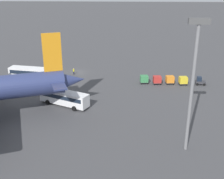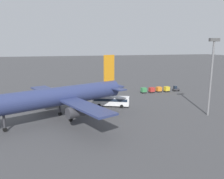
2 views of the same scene
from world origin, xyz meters
TOP-DOWN VIEW (x-y plane):
  - ground_plane at (0.00, 0.00)m, footprint 600.00×600.00m
  - airplane at (13.91, 30.41)m, footprint 40.84×35.27m
  - shuttle_bus_near at (10.77, 7.47)m, footprint 11.60×4.47m
  - shuttle_bus_far at (-1.16, 22.59)m, footprint 10.90×6.80m
  - baggage_tug at (-32.02, 8.32)m, footprint 2.47×1.75m
  - worker_person at (0.78, 1.92)m, footprint 0.38×0.38m
  - cargo_cart_yellow at (-27.81, 8.64)m, footprint 2.19×1.91m
  - cargo_cart_orange at (-24.61, 8.24)m, footprint 2.19×1.91m
  - cargo_cart_red at (-21.42, 8.54)m, footprint 2.19×1.91m
  - cargo_cart_green at (-18.22, 8.22)m, footprint 2.19×1.91m
  - light_pole at (-23.17, 37.57)m, footprint 2.80×0.70m

SIDE VIEW (x-z plane):
  - ground_plane at x=0.00m, z-range 0.00..0.00m
  - worker_person at x=0.78m, z-range 0.00..1.74m
  - baggage_tug at x=-32.02m, z-range -0.11..1.99m
  - cargo_cart_yellow at x=-27.81m, z-range 0.16..2.22m
  - cargo_cart_orange at x=-24.61m, z-range 0.16..2.22m
  - cargo_cart_red at x=-21.42m, z-range 0.16..2.22m
  - cargo_cart_green at x=-18.22m, z-range 0.16..2.22m
  - shuttle_bus_far at x=-1.16m, z-range 0.31..3.34m
  - shuttle_bus_near at x=10.77m, z-range 0.33..3.70m
  - airplane at x=13.91m, z-range -1.90..13.39m
  - light_pole at x=-23.17m, z-range 2.05..21.64m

